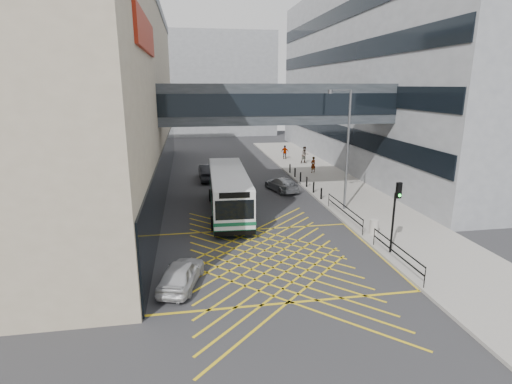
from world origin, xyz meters
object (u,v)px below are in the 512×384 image
traffic_light (396,208)px  pedestrian_a (313,165)px  pedestrian_b (305,155)px  car_white (181,274)px  pedestrian_c (285,152)px  bus (229,191)px  street_lamp (346,143)px  litter_bin (374,227)px  car_silver (282,184)px  car_dark (208,172)px

traffic_light → pedestrian_a: size_ratio=2.40×
traffic_light → pedestrian_b: traffic_light is taller
car_white → pedestrian_a: (13.13, 22.02, 0.35)m
pedestrian_c → bus: bearing=89.8°
pedestrian_c → street_lamp: bearing=112.2°
pedestrian_c → litter_bin: bearing=112.7°
car_silver → pedestrian_b: size_ratio=2.11×
car_dark → pedestrian_c: 13.23m
car_white → car_silver: car_silver is taller
bus → car_dark: bus is taller
traffic_light → pedestrian_c: traffic_light is taller
pedestrian_a → pedestrian_c: (-1.02, 8.09, 0.01)m
traffic_light → pedestrian_c: 28.64m
traffic_light → pedestrian_a: (2.03, 20.47, -1.74)m
car_white → litter_bin: car_white is taller
bus → pedestrian_c: bus is taller
car_white → traffic_light: traffic_light is taller
car_dark → pedestrian_a: 10.84m
car_silver → pedestrian_a: size_ratio=2.49×
car_dark → pedestrian_c: bearing=-139.5°
car_white → street_lamp: 15.43m
street_lamp → car_dark: bearing=112.6°
car_dark → pedestrian_a: (10.81, 0.80, 0.19)m
car_dark → street_lamp: (9.07, -11.76, 4.19)m
car_dark → car_white: bearing=82.1°
pedestrian_a → pedestrian_b: bearing=-120.7°
pedestrian_a → pedestrian_b: (0.56, 4.95, 0.15)m
pedestrian_a → pedestrian_c: pedestrian_c is taller
bus → street_lamp: bearing=-5.5°
street_lamp → pedestrian_b: 18.08m
car_white → street_lamp: (11.38, 9.46, 4.35)m
litter_bin → pedestrian_a: pedestrian_a is taller
bus → litter_bin: (8.18, -6.15, -1.03)m
traffic_light → street_lamp: 8.23m
street_lamp → pedestrian_b: (2.30, 17.51, -3.85)m
traffic_light → street_lamp: street_lamp is taller
street_lamp → pedestrian_a: (1.74, 12.56, -4.00)m
bus → pedestrian_b: 19.48m
traffic_light → litter_bin: bearing=72.2°
bus → litter_bin: 10.29m
litter_bin → pedestrian_b: bearing=84.3°
car_dark → car_silver: car_dark is taller
pedestrian_b → litter_bin: bearing=-105.6°
bus → traffic_light: (7.86, -8.99, 1.08)m
street_lamp → car_white: bearing=-155.3°
car_white → car_dark: bearing=-80.4°
car_white → car_silver: bearing=-102.0°
litter_bin → pedestrian_c: size_ratio=0.54×
car_dark → pedestrian_c: pedestrian_c is taller
litter_bin → pedestrian_c: 25.73m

